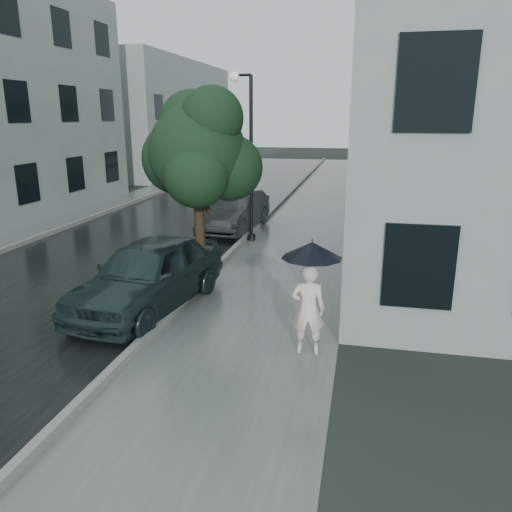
% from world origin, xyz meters
% --- Properties ---
extents(ground, '(120.00, 120.00, 0.00)m').
position_xyz_m(ground, '(0.00, 0.00, 0.00)').
color(ground, black).
rests_on(ground, ground).
extents(sidewalk, '(3.50, 60.00, 0.01)m').
position_xyz_m(sidewalk, '(0.25, 12.00, 0.00)').
color(sidewalk, slate).
rests_on(sidewalk, ground).
extents(kerb_near, '(0.15, 60.00, 0.15)m').
position_xyz_m(kerb_near, '(-1.57, 12.00, 0.07)').
color(kerb_near, slate).
rests_on(kerb_near, ground).
extents(asphalt_road, '(6.85, 60.00, 0.00)m').
position_xyz_m(asphalt_road, '(-5.08, 12.00, 0.00)').
color(asphalt_road, black).
rests_on(asphalt_road, ground).
extents(kerb_far, '(0.15, 60.00, 0.15)m').
position_xyz_m(kerb_far, '(-8.57, 12.00, 0.07)').
color(kerb_far, slate).
rests_on(kerb_far, ground).
extents(sidewalk_far, '(1.70, 60.00, 0.01)m').
position_xyz_m(sidewalk_far, '(-9.50, 12.00, 0.00)').
color(sidewalk_far, '#4C5451').
rests_on(sidewalk_far, ground).
extents(building_near, '(7.02, 36.00, 9.00)m').
position_xyz_m(building_near, '(5.47, 19.50, 4.50)').
color(building_near, gray).
rests_on(building_near, ground).
extents(building_far_b, '(7.02, 18.00, 8.00)m').
position_xyz_m(building_far_b, '(-13.77, 30.00, 4.00)').
color(building_far_b, gray).
rests_on(building_far_b, ground).
extents(pedestrian, '(0.64, 0.46, 1.65)m').
position_xyz_m(pedestrian, '(1.46, 1.02, 0.83)').
color(pedestrian, silver).
rests_on(pedestrian, sidewalk).
extents(umbrella, '(1.11, 1.11, 1.17)m').
position_xyz_m(umbrella, '(1.50, 1.01, 1.92)').
color(umbrella, black).
rests_on(umbrella, ground).
extents(street_tree, '(2.91, 2.64, 4.75)m').
position_xyz_m(street_tree, '(-1.45, 3.92, 3.33)').
color(street_tree, '#332619').
rests_on(street_tree, ground).
extents(lamp_post, '(0.84, 0.38, 5.45)m').
position_xyz_m(lamp_post, '(-1.51, 9.02, 3.11)').
color(lamp_post, black).
rests_on(lamp_post, ground).
extents(car_near, '(2.48, 4.74, 1.54)m').
position_xyz_m(car_near, '(-2.20, 2.49, 0.78)').
color(car_near, '#1C2C2F').
rests_on(car_near, ground).
extents(car_far, '(1.80, 4.45, 1.44)m').
position_xyz_m(car_far, '(-2.30, 10.39, 0.72)').
color(car_far, black).
rests_on(car_far, ground).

